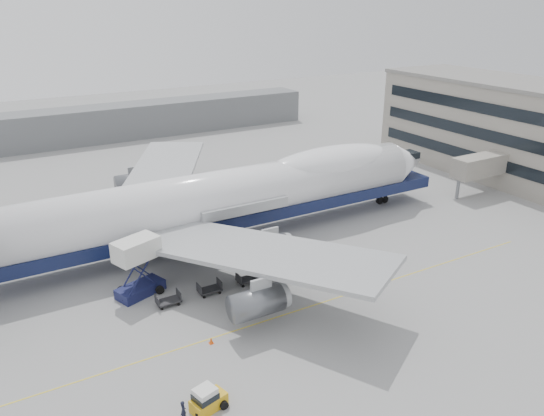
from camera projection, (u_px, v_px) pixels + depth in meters
ground at (275, 281)px, 55.89m from camera, size 260.00×260.00×0.00m
apron_line at (306, 308)px, 51.05m from camera, size 60.00×0.15×0.01m
hangar at (57, 128)px, 106.41m from camera, size 110.00×8.00×7.00m
airliner at (230, 196)px, 63.80m from camera, size 67.00×55.30×19.98m
catering_truck at (138, 263)px, 52.21m from camera, size 5.22×4.32×6.04m
baggage_tug at (207, 400)px, 38.14m from camera, size 2.86×2.00×1.90m
ground_worker at (183, 411)px, 37.13m from camera, size 0.45×0.64×1.66m
traffic_cone at (211, 341)px, 45.68m from camera, size 0.40×0.40×0.59m
dolly_0 at (168, 300)px, 51.28m from camera, size 2.30×1.35×1.30m
dolly_1 at (210, 289)px, 53.30m from camera, size 2.30×1.35×1.30m
dolly_2 at (248, 278)px, 55.32m from camera, size 2.30×1.35×1.30m
dolly_3 at (284, 269)px, 57.34m from camera, size 2.30×1.35×1.30m
dolly_4 at (317, 259)px, 59.35m from camera, size 2.30×1.35×1.30m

